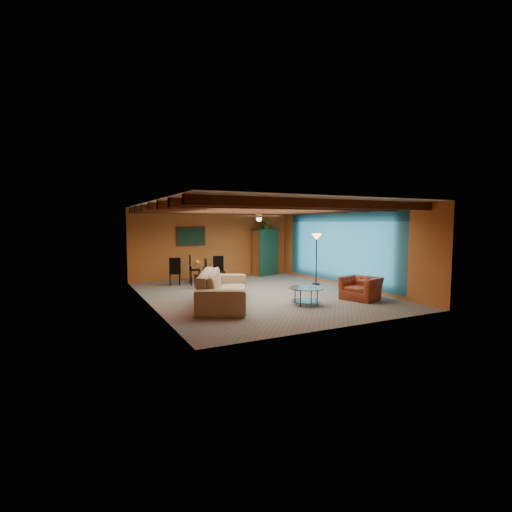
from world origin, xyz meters
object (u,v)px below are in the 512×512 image
sofa (224,288)px  armoire (266,253)px  coffee_table (306,296)px  floor_lamp (316,259)px  armchair (361,288)px  potted_plant (266,225)px  dining_table (197,270)px  vase (197,254)px

sofa → armoire: bearing=-14.2°
coffee_table → floor_lamp: size_ratio=0.51×
armchair → potted_plant: 5.93m
armchair → armoire: bearing=160.6°
sofa → dining_table: dining_table is taller
sofa → potted_plant: (3.67, 4.51, 1.64)m
vase → armoire: bearing=18.5°
dining_table → armoire: bearing=18.5°
sofa → coffee_table: sofa is taller
dining_table → potted_plant: potted_plant is taller
armoire → coffee_table: bearing=-125.4°
armchair → floor_lamp: 2.83m
sofa → coffee_table: size_ratio=3.31×
dining_table → vase: vase is taller
armoire → floor_lamp: (0.45, -2.93, -0.03)m
sofa → vase: bearing=18.7°
coffee_table → dining_table: dining_table is taller
armoire → potted_plant: 1.16m
coffee_table → potted_plant: (1.74, 5.54, 1.85)m
armchair → sofa: bearing=-127.0°
sofa → dining_table: size_ratio=1.58×
floor_lamp → coffee_table: bearing=-130.0°
floor_lamp → sofa: bearing=-158.9°
potted_plant → armoire: bearing=0.0°
coffee_table → potted_plant: 6.10m
coffee_table → floor_lamp: (2.19, 2.62, 0.66)m
armchair → coffee_table: bearing=-113.7°
armchair → potted_plant: potted_plant is taller
sofa → coffee_table: (1.92, -1.03, -0.21)m
armchair → floor_lamp: (0.42, 2.74, 0.57)m
sofa → potted_plant: 6.04m
dining_table → floor_lamp: 4.19m
armoire → armchair: bearing=-107.7°
armoire → floor_lamp: 2.96m
floor_lamp → vase: (-3.75, 1.82, 0.18)m
sofa → coffee_table: 2.19m
coffee_table → vase: 4.78m
sofa → coffee_table: bearing=-93.3°
armchair → dining_table: size_ratio=0.52×
vase → coffee_table: bearing=-70.7°
dining_table → potted_plant: 3.83m
dining_table → vase: 0.59m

